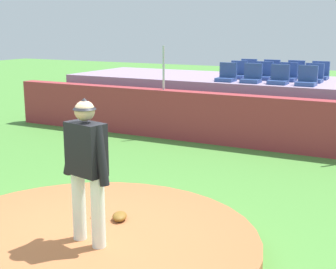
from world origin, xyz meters
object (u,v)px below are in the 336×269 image
Objects in this scene: stadium_chair_7 at (314,76)px; stadium_chair_10 at (295,73)px; pitcher at (87,161)px; stadium_chair_1 at (252,77)px; baseball at (94,215)px; stadium_chair_6 at (287,75)px; stadium_chair_2 at (279,78)px; stadium_chair_11 at (320,74)px; stadium_chair_9 at (271,72)px; stadium_chair_4 at (238,73)px; stadium_chair_5 at (263,74)px; stadium_chair_8 at (248,71)px; stadium_chair_0 at (227,76)px; fielding_glove at (120,216)px; stadium_chair_3 at (307,79)px.

stadium_chair_7 is 1.12m from stadium_chair_10.
stadium_chair_1 is at bearing 106.36° from pitcher.
baseball is 8.14m from stadium_chair_6.
stadium_chair_2 is 1.00× the size of stadium_chair_11.
pitcher is 3.65× the size of stadium_chair_2.
stadium_chair_10 is (0.72, 0.00, 0.00)m from stadium_chair_9.
stadium_chair_1 is 1.00× the size of stadium_chair_9.
stadium_chair_4 is 0.73m from stadium_chair_5.
stadium_chair_6 is 1.13m from stadium_chair_11.
pitcher reaches higher than stadium_chair_7.
stadium_chair_6 is at bearing -90.98° from stadium_chair_2.
stadium_chair_8 and stadium_chair_10 have the same top height.
stadium_chair_1 is (0.71, 0.00, 0.00)m from stadium_chair_0.
stadium_chair_9 reaches higher than fielding_glove.
pitcher reaches higher than fielding_glove.
pitcher is 8.69m from stadium_chair_6.
stadium_chair_4 is 0.88m from stadium_chair_8.
pitcher is at bearing 88.50° from stadium_chair_2.
stadium_chair_3 is (1.35, 7.17, 1.32)m from baseball.
stadium_chair_2 reaches higher than fielding_glove.
pitcher is at bearing 98.87° from stadium_chair_0.
stadium_chair_2 is 1.00× the size of stadium_chair_9.
stadium_chair_5 is 1.62m from stadium_chair_11.
stadium_chair_0 is at bearing -0.09° from stadium_chair_3.
stadium_chair_10 is at bearing -113.01° from stadium_chair_1.
stadium_chair_1 and stadium_chair_3 have the same top height.
fielding_glove is 8.91m from stadium_chair_10.
stadium_chair_9 is 1.00× the size of stadium_chair_11.
stadium_chair_2 and stadium_chair_4 have the same top height.
pitcher is 1.30m from baseball.
stadium_chair_2 is 1.10m from stadium_chair_7.
stadium_chair_4 is at bearing 95.53° from baseball.
stadium_chair_6 is 1.00× the size of stadium_chair_7.
baseball is at bearing 84.96° from stadium_chair_2.
stadium_chair_3 is 2.25m from stadium_chair_9.
fielding_glove is 8.92m from stadium_chair_9.
stadium_chair_7 is 1.00× the size of stadium_chair_8.
stadium_chair_1 is at bearing 111.92° from stadium_chair_8.
stadium_chair_10 is (0.74, 1.73, 0.00)m from stadium_chair_1.
stadium_chair_0 is 1.43m from stadium_chair_2.
stadium_chair_3 and stadium_chair_4 have the same top height.
stadium_chair_1 is at bearing 30.90° from stadium_chair_7.
fielding_glove is 0.60× the size of stadium_chair_10.
stadium_chair_8 is at bearing -22.23° from stadium_chair_7.
stadium_chair_7 and stadium_chair_10 have the same top height.
pitcher is 9.63m from stadium_chair_11.
fielding_glove is 0.60× the size of stadium_chair_4.
stadium_chair_2 is (0.21, 7.87, 0.30)m from pitcher.
stadium_chair_11 is (2.13, 1.73, 0.00)m from stadium_chair_0.
stadium_chair_3 is (2.14, -0.00, 0.00)m from stadium_chair_0.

